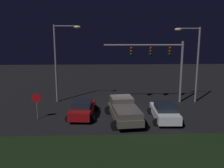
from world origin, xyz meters
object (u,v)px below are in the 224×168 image
traffic_signal_gantry (159,57)px  stop_sign (37,101)px  street_lamp_right (193,55)px  car_sedan (83,109)px  pickup_truck (124,109)px  car_sedan_far (165,112)px  street_lamp_left (61,54)px

traffic_signal_gantry → stop_sign: bearing=-156.7°
street_lamp_right → car_sedan: bearing=-158.1°
pickup_truck → traffic_signal_gantry: bearing=-42.4°
car_sedan_far → stop_sign: stop_sign is taller
street_lamp_left → stop_sign: 6.84m
street_lamp_left → car_sedan: bearing=-63.7°
car_sedan_far → street_lamp_right: 8.29m
stop_sign → traffic_signal_gantry: bearing=23.3°
car_sedan_far → street_lamp_left: bearing=58.4°
car_sedan_far → street_lamp_right: size_ratio=0.56×
pickup_truck → car_sedan_far: 3.45m
pickup_truck → car_sedan_far: pickup_truck is taller
car_sedan → street_lamp_left: size_ratio=0.55×
pickup_truck → car_sedan_far: bearing=-96.7°
car_sedan → street_lamp_right: street_lamp_right is taller
car_sedan → car_sedan_far: same height
car_sedan_far → street_lamp_left: (-9.59, 6.40, 4.43)m
car_sedan_far → car_sedan: bearing=82.9°
car_sedan → car_sedan_far: bearing=-94.8°
pickup_truck → street_lamp_left: 9.78m
pickup_truck → street_lamp_right: bearing=-60.0°
car_sedan_far → street_lamp_left: size_ratio=0.55×
car_sedan → traffic_signal_gantry: (7.70, 4.55, 4.16)m
pickup_truck → car_sedan: (-3.54, 1.10, -0.26)m
pickup_truck → car_sedan: 3.72m
street_lamp_left → traffic_signal_gantry: bearing=-3.9°
car_sedan → car_sedan_far: (6.99, -1.13, 0.00)m
street_lamp_right → street_lamp_left: bearing=177.0°
pickup_truck → car_sedan_far: (3.44, -0.04, -0.26)m
pickup_truck → street_lamp_left: bearing=37.9°
street_lamp_left → street_lamp_right: (13.86, -0.73, -0.15)m
traffic_signal_gantry → stop_sign: traffic_signal_gantry is taller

